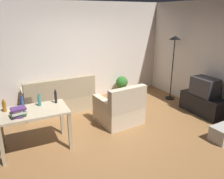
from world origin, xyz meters
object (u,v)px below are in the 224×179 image
at_px(storage_box, 223,134).
at_px(bottle_amber, 4,106).
at_px(torchiere_lamp, 174,51).
at_px(tv_stand, 202,104).
at_px(book_stack, 18,112).
at_px(bottle_blue, 22,102).
at_px(couch, 59,99).
at_px(desk, 34,116).
at_px(tv, 205,87).
at_px(potted_plant, 122,84).
at_px(bottle_tall, 39,100).
at_px(bottle_dark, 56,97).
at_px(armchair, 120,110).

height_order(storage_box, bottle_amber, bottle_amber).
bearing_deg(torchiere_lamp, tv_stand, -90.00).
height_order(storage_box, book_stack, book_stack).
relative_size(bottle_blue, book_stack, 0.89).
distance_m(couch, desk, 1.72).
height_order(couch, tv, same).
xyz_separation_m(potted_plant, storage_box, (0.40, -3.25, -0.18)).
distance_m(tv_stand, desk, 3.98).
distance_m(bottle_tall, bottle_dark, 0.30).
bearing_deg(tv_stand, bottle_tall, 81.97).
distance_m(tv, bottle_amber, 4.41).
height_order(armchair, bottle_amber, bottle_amber).
height_order(couch, tv_stand, couch).
bearing_deg(armchair, torchiere_lamp, -167.08).
bearing_deg(book_stack, bottle_tall, 38.85).
relative_size(tv, desk, 0.49).
relative_size(potted_plant, armchair, 0.60).
xyz_separation_m(couch, tv_stand, (3.10, -1.83, -0.07)).
distance_m(bottle_amber, bottle_blue, 0.30).
bearing_deg(torchiere_lamp, bottle_dark, -169.88).
height_order(torchiere_lamp, book_stack, torchiere_lamp).
distance_m(desk, bottle_amber, 0.52).
bearing_deg(torchiere_lamp, desk, -168.79).
xyz_separation_m(bottle_dark, book_stack, (-0.71, -0.32, -0.03)).
height_order(tv_stand, torchiere_lamp, torchiere_lamp).
distance_m(tv_stand, book_stack, 4.24).
distance_m(bottle_amber, book_stack, 0.39).
relative_size(tv_stand, armchair, 1.15).
bearing_deg(armchair, book_stack, 4.77).
distance_m(tv, book_stack, 4.20).
height_order(storage_box, bottle_blue, bottle_blue).
bearing_deg(tv_stand, book_stack, 87.21).
bearing_deg(armchair, storage_box, 126.84).
height_order(potted_plant, bottle_amber, bottle_amber).
height_order(torchiere_lamp, bottle_amber, torchiere_lamp).
height_order(tv_stand, book_stack, book_stack).
distance_m(potted_plant, bottle_tall, 3.21).
relative_size(torchiere_lamp, potted_plant, 3.18).
height_order(tv_stand, bottle_amber, bottle_amber).
distance_m(potted_plant, book_stack, 3.72).
relative_size(potted_plant, storage_box, 1.19).
bearing_deg(bottle_tall, tv_stand, -8.03).
relative_size(storage_box, bottle_amber, 2.11).
xyz_separation_m(storage_box, bottle_tall, (-3.13, 1.64, 0.71)).
bearing_deg(potted_plant, torchiere_lamp, -43.20).
height_order(tv_stand, bottle_dark, bottle_dark).
height_order(tv, torchiere_lamp, torchiere_lamp).
xyz_separation_m(couch, desk, (-0.84, -1.46, 0.34)).
distance_m(tv_stand, torchiere_lamp, 1.64).
xyz_separation_m(torchiere_lamp, desk, (-3.94, -0.78, -0.76)).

